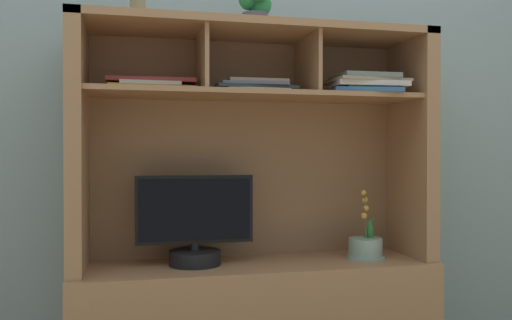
% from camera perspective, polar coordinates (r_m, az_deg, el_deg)
% --- Properties ---
extents(back_wall, '(6.00, 0.02, 2.80)m').
position_cam_1_polar(back_wall, '(2.49, -1.31, 11.73)').
color(back_wall, gray).
rests_on(back_wall, ground).
extents(media_console, '(1.46, 0.46, 1.44)m').
position_cam_1_polar(media_console, '(2.26, -0.06, -11.74)').
color(media_console, '#9B6F4A').
rests_on(media_console, ground).
extents(tv_monitor, '(0.47, 0.21, 0.36)m').
position_cam_1_polar(tv_monitor, '(2.17, -6.52, -7.14)').
color(tv_monitor, black).
rests_on(tv_monitor, media_console).
extents(potted_orchid, '(0.16, 0.16, 0.29)m').
position_cam_1_polar(potted_orchid, '(2.37, 11.58, -9.04)').
color(potted_orchid, '#87A392').
rests_on(potted_orchid, media_console).
extents(magazine_stack_left, '(0.36, 0.25, 0.05)m').
position_cam_1_polar(magazine_stack_left, '(2.21, -11.13, 7.73)').
color(magazine_stack_left, gold).
rests_on(magazine_stack_left, media_console).
extents(magazine_stack_centre, '(0.34, 0.20, 0.05)m').
position_cam_1_polar(magazine_stack_centre, '(2.22, -0.15, 7.79)').
color(magazine_stack_centre, beige).
rests_on(magazine_stack_centre, media_console).
extents(magazine_stack_right, '(0.34, 0.27, 0.08)m').
position_cam_1_polar(magazine_stack_right, '(2.32, 11.54, 7.84)').
color(magazine_stack_right, '#305883').
rests_on(magazine_stack_right, media_console).
extents(diffuser_bottle, '(0.06, 0.06, 0.26)m').
position_cam_1_polar(diffuser_bottle, '(2.21, -12.49, 15.69)').
color(diffuser_bottle, olive).
rests_on(diffuser_bottle, media_console).
extents(potted_succulent, '(0.14, 0.13, 0.18)m').
position_cam_1_polar(potted_succulent, '(2.30, -0.17, 16.00)').
color(potted_succulent, '#474549').
rests_on(potted_succulent, media_console).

